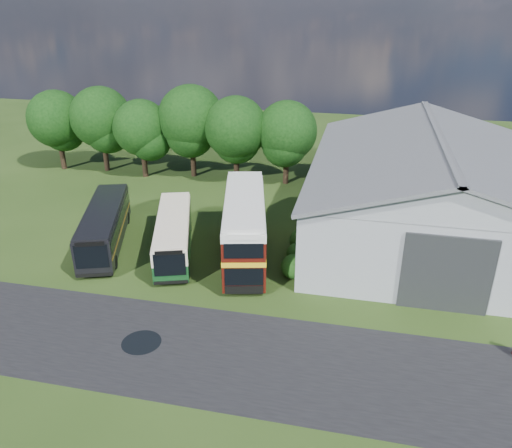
% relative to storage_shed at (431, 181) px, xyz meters
% --- Properties ---
extents(ground, '(120.00, 120.00, 0.00)m').
position_rel_storage_shed_xyz_m(ground, '(-15.00, -15.98, -4.17)').
color(ground, '#203611').
rests_on(ground, ground).
extents(asphalt_road, '(60.00, 8.00, 0.02)m').
position_rel_storage_shed_xyz_m(asphalt_road, '(-12.00, -18.98, -4.17)').
color(asphalt_road, black).
rests_on(asphalt_road, ground).
extents(puddle, '(2.20, 2.20, 0.01)m').
position_rel_storage_shed_xyz_m(puddle, '(-16.50, -18.98, -4.17)').
color(puddle, black).
rests_on(puddle, ground).
extents(storage_shed, '(18.80, 24.80, 8.15)m').
position_rel_storage_shed_xyz_m(storage_shed, '(0.00, 0.00, 0.00)').
color(storage_shed, gray).
rests_on(storage_shed, ground).
extents(tree_far_left, '(6.12, 6.12, 8.64)m').
position_rel_storage_shed_xyz_m(tree_far_left, '(-38.00, 8.02, 1.40)').
color(tree_far_left, black).
rests_on(tree_far_left, ground).
extents(tree_left_a, '(6.46, 6.46, 9.12)m').
position_rel_storage_shed_xyz_m(tree_left_a, '(-33.00, 8.52, 1.71)').
color(tree_left_a, black).
rests_on(tree_left_a, ground).
extents(tree_left_b, '(5.78, 5.78, 8.16)m').
position_rel_storage_shed_xyz_m(tree_left_b, '(-28.00, 7.52, 1.09)').
color(tree_left_b, black).
rests_on(tree_left_b, ground).
extents(tree_mid, '(6.80, 6.80, 9.60)m').
position_rel_storage_shed_xyz_m(tree_mid, '(-23.00, 8.82, 2.02)').
color(tree_mid, black).
rests_on(tree_mid, ground).
extents(tree_right_a, '(6.26, 6.26, 8.83)m').
position_rel_storage_shed_xyz_m(tree_right_a, '(-18.00, 7.82, 1.52)').
color(tree_right_a, black).
rests_on(tree_right_a, ground).
extents(tree_right_b, '(5.98, 5.98, 8.45)m').
position_rel_storage_shed_xyz_m(tree_right_b, '(-13.00, 8.62, 1.27)').
color(tree_right_b, black).
rests_on(tree_right_b, ground).
extents(shrub_front, '(1.70, 1.70, 1.70)m').
position_rel_storage_shed_xyz_m(shrub_front, '(-9.40, -9.98, -4.17)').
color(shrub_front, '#194714').
rests_on(shrub_front, ground).
extents(shrub_mid, '(1.60, 1.60, 1.60)m').
position_rel_storage_shed_xyz_m(shrub_mid, '(-9.40, -7.98, -4.17)').
color(shrub_mid, '#194714').
rests_on(shrub_mid, ground).
extents(shrub_back, '(1.80, 1.80, 1.80)m').
position_rel_storage_shed_xyz_m(shrub_back, '(-9.40, -5.98, -4.17)').
color(shrub_back, '#194714').
rests_on(shrub_back, ground).
extents(bus_green_single, '(5.54, 10.56, 2.85)m').
position_rel_storage_shed_xyz_m(bus_green_single, '(-18.61, -8.33, -2.65)').
color(bus_green_single, black).
rests_on(bus_green_single, ground).
extents(bus_maroon_double, '(5.29, 11.47, 4.78)m').
position_rel_storage_shed_xyz_m(bus_maroon_double, '(-13.28, -7.97, -1.78)').
color(bus_maroon_double, black).
rests_on(bus_maroon_double, ground).
extents(bus_dark_single, '(6.04, 11.20, 3.03)m').
position_rel_storage_shed_xyz_m(bus_dark_single, '(-24.17, -8.32, -2.55)').
color(bus_dark_single, black).
rests_on(bus_dark_single, ground).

